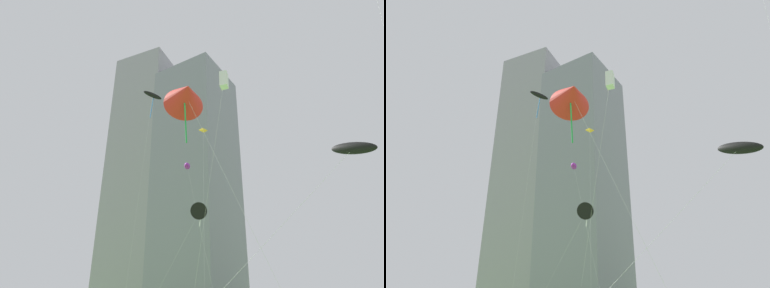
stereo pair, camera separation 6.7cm
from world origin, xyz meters
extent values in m
cylinder|color=silver|center=(5.37, 5.69, 5.35)|extent=(10.42, 3.79, 10.70)
ellipsoid|color=black|center=(10.57, 7.57, 10.70)|extent=(2.77, 2.24, 1.63)
cylinder|color=silver|center=(-14.79, 28.48, 16.82)|extent=(3.37, 1.67, 33.63)
ellipsoid|color=black|center=(-13.11, 27.65, 33.63)|extent=(3.03, 2.08, 1.78)
cylinder|color=blue|center=(-13.11, 27.65, 31.39)|extent=(0.23, 0.54, 3.88)
cylinder|color=silver|center=(-5.82, 29.84, 14.99)|extent=(2.94, 9.53, 29.98)
pyramid|color=yellow|center=(-7.27, 34.57, 30.01)|extent=(1.55, 1.70, 1.43)
cylinder|color=silver|center=(-8.64, 24.86, 6.71)|extent=(8.53, 1.33, 13.43)
cone|color=black|center=(-4.38, 24.20, 13.42)|extent=(2.06, 2.09, 2.27)
cylinder|color=white|center=(-4.38, 24.20, 12.35)|extent=(0.19, 0.29, 1.55)
cylinder|color=silver|center=(4.13, 5.22, 7.80)|extent=(6.37, 1.39, 15.61)
cone|color=red|center=(0.95, 5.91, 15.61)|extent=(3.52, 3.29, 2.94)
cylinder|color=green|center=(0.95, 5.91, 13.67)|extent=(0.21, 0.27, 3.29)
cylinder|color=silver|center=(-0.40, 13.89, 9.93)|extent=(5.84, 6.72, 19.87)
cube|color=white|center=(2.51, 10.54, 19.86)|extent=(0.64, 0.75, 1.60)
cylinder|color=silver|center=(-4.19, 24.54, 9.95)|extent=(4.86, 2.66, 19.91)
ellipsoid|color=purple|center=(-6.61, 25.87, 19.91)|extent=(1.41, 2.67, 1.20)
cube|color=#939399|center=(-54.00, 102.32, 53.79)|extent=(23.41, 25.66, 107.58)
cube|color=gray|center=(-31.38, 99.25, 46.80)|extent=(29.13, 29.58, 93.60)
camera|label=1|loc=(8.20, -12.48, 1.55)|focal=33.25mm
camera|label=2|loc=(8.26, -12.45, 1.55)|focal=33.25mm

